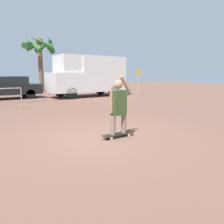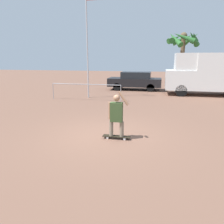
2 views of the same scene
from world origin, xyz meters
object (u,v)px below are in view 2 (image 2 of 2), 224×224
at_px(camper_van, 209,73).
at_px(flagpole, 88,38).
at_px(person_skateboarder, 116,113).
at_px(skateboard, 116,137).
at_px(parked_car_black, 135,80).
at_px(palm_tree_near_van, 183,41).

distance_m(camper_van, flagpole, 9.12).
xyz_separation_m(person_skateboarder, flagpole, (-3.36, 7.56, 3.12)).
bearing_deg(skateboard, parked_car_black, 93.15).
distance_m(person_skateboarder, parked_car_black, 12.15).
xyz_separation_m(skateboard, camper_van, (4.96, 10.47, 1.59)).
xyz_separation_m(skateboard, parked_car_black, (-0.67, 12.13, 0.74)).
xyz_separation_m(person_skateboarder, parked_car_black, (-0.67, 12.13, -0.08)).
height_order(skateboard, parked_car_black, parked_car_black).
xyz_separation_m(skateboard, palm_tree_near_van, (3.69, 18.25, 4.38)).
bearing_deg(flagpole, skateboard, -66.02).
xyz_separation_m(camper_van, flagpole, (-8.32, -2.90, 2.35)).
relative_size(camper_van, flagpole, 0.84).
bearing_deg(flagpole, person_skateboarder, -66.03).
distance_m(parked_car_black, flagpole, 6.19).
xyz_separation_m(camper_van, palm_tree_near_van, (-1.27, 7.79, 2.79)).
relative_size(palm_tree_near_van, flagpole, 0.78).
distance_m(skateboard, palm_tree_near_van, 19.13).
relative_size(skateboard, camper_van, 0.16).
distance_m(skateboard, parked_car_black, 12.17).
xyz_separation_m(person_skateboarder, camper_van, (4.96, 10.47, 0.77)).
height_order(camper_van, palm_tree_near_van, palm_tree_near_van).
relative_size(person_skateboarder, camper_van, 0.27).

